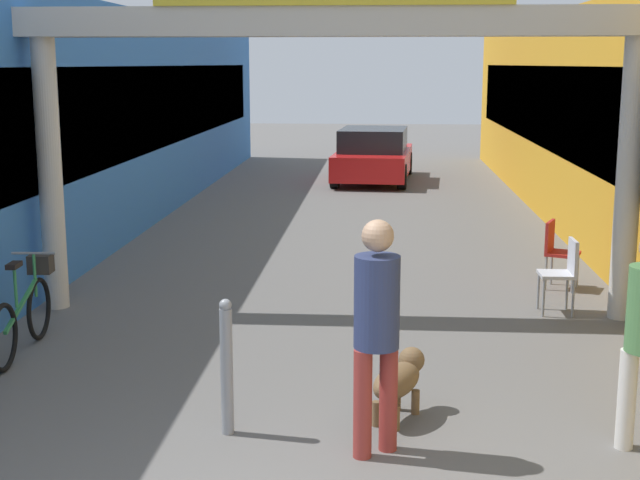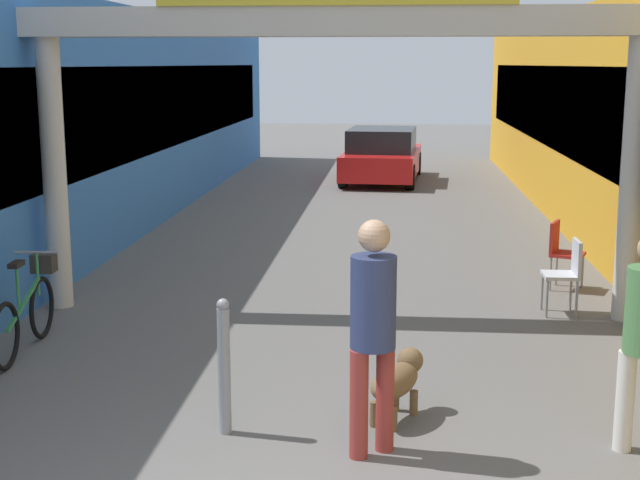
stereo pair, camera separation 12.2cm
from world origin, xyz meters
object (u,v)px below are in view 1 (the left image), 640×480
object	(u,v)px
cafe_chair_red_farther	(557,248)
dog_on_leash	(400,379)
bicycle_green_third	(25,310)
parked_car_red	(374,156)
cafe_chair_aluminium_nearer	(564,269)
pedestrian_with_dog	(377,321)
bollard_post_metal	(227,366)

from	to	relation	value
cafe_chair_red_farther	dog_on_leash	bearing A→B (deg)	-115.10
bicycle_green_third	parked_car_red	size ratio (longest dim) A/B	0.41
dog_on_leash	cafe_chair_red_farther	size ratio (longest dim) A/B	0.87
cafe_chair_aluminium_nearer	parked_car_red	world-z (taller)	parked_car_red
pedestrian_with_dog	cafe_chair_aluminium_nearer	distance (m)	4.61
bollard_post_metal	cafe_chair_red_farther	distance (m)	6.08
bollard_post_metal	cafe_chair_aluminium_nearer	world-z (taller)	bollard_post_metal
bicycle_green_third	parked_car_red	world-z (taller)	parked_car_red
dog_on_leash	bicycle_green_third	size ratio (longest dim) A/B	0.46
pedestrian_with_dog	cafe_chair_red_farther	bearing A→B (deg)	66.16
bicycle_green_third	bollard_post_metal	world-z (taller)	bollard_post_metal
dog_on_leash	cafe_chair_aluminium_nearer	distance (m)	3.87
dog_on_leash	bicycle_green_third	xyz separation A→B (m)	(-3.79, 1.51, 0.10)
dog_on_leash	bicycle_green_third	world-z (taller)	bicycle_green_third
bicycle_green_third	cafe_chair_red_farther	xyz separation A→B (m)	(5.92, 3.04, 0.10)
dog_on_leash	parked_car_red	world-z (taller)	parked_car_red
bollard_post_metal	parked_car_red	size ratio (longest dim) A/B	0.27
cafe_chair_aluminium_nearer	parked_car_red	xyz separation A→B (m)	(-2.37, 11.95, 0.10)
pedestrian_with_dog	bicycle_green_third	world-z (taller)	pedestrian_with_dog
cafe_chair_aluminium_nearer	bicycle_green_third	bearing A→B (deg)	-162.57
bicycle_green_third	cafe_chair_red_farther	distance (m)	6.66
dog_on_leash	parked_car_red	size ratio (longest dim) A/B	0.19
cafe_chair_aluminium_nearer	parked_car_red	size ratio (longest dim) A/B	0.22
dog_on_leash	cafe_chair_red_farther	distance (m)	5.02
bicycle_green_third	parked_car_red	distance (m)	14.17
bicycle_green_third	cafe_chair_red_farther	world-z (taller)	bicycle_green_third
pedestrian_with_dog	dog_on_leash	xyz separation A→B (m)	(0.19, 0.71, -0.70)
pedestrian_with_dog	cafe_chair_red_farther	world-z (taller)	pedestrian_with_dog
cafe_chair_aluminium_nearer	cafe_chair_red_farther	xyz separation A→B (m)	(0.15, 1.23, 0.00)
dog_on_leash	cafe_chair_aluminium_nearer	xyz separation A→B (m)	(1.98, 3.32, 0.20)
bollard_post_metal	dog_on_leash	bearing A→B (deg)	17.01
pedestrian_with_dog	cafe_chair_aluminium_nearer	xyz separation A→B (m)	(2.17, 4.03, -0.50)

